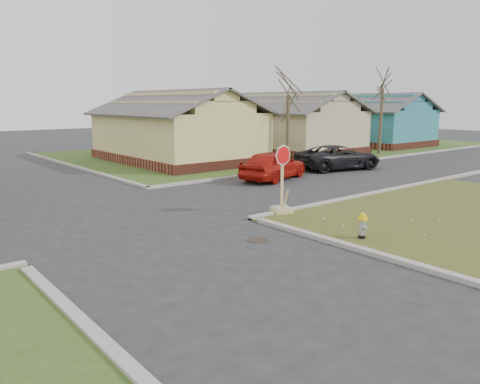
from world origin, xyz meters
TOP-DOWN VIEW (x-y plane):
  - ground at (0.00, 0.00)m, footprint 120.00×120.00m
  - verge_far_right at (22.00, 18.00)m, footprint 37.00×19.00m
  - curbs at (0.00, 5.00)m, footprint 80.00×40.00m
  - manhole at (2.20, -0.50)m, footprint 0.64×0.64m
  - side_house_yellow at (10.00, 16.50)m, footprint 7.60×11.60m
  - side_house_tan at (20.00, 16.50)m, footprint 7.60×11.60m
  - side_house_teal at (30.00, 16.50)m, footprint 7.60×11.60m
  - tree_mid_right at (14.00, 10.20)m, footprint 0.22×0.22m
  - tree_far_right at (24.00, 10.50)m, footprint 0.22×0.22m
  - fire_hydrant at (4.51, -2.34)m, footprint 0.28×0.28m
  - stop_sign at (4.97, 1.39)m, footprint 0.67×0.66m
  - red_sedan at (9.82, 6.99)m, footprint 4.71×2.97m
  - dark_pickup at (15.25, 7.27)m, footprint 5.48×3.47m

SIDE VIEW (x-z plane):
  - ground at x=0.00m, z-range 0.00..0.00m
  - curbs at x=0.00m, z-range -0.06..0.06m
  - manhole at x=2.20m, z-range 0.00..0.01m
  - verge_far_right at x=22.00m, z-range 0.00..0.05m
  - fire_hydrant at x=4.51m, z-range 0.09..0.84m
  - stop_sign at x=4.97m, z-range -0.63..1.75m
  - dark_pickup at x=15.25m, z-range 0.00..1.41m
  - red_sedan at x=9.82m, z-range 0.00..1.50m
  - tree_mid_right at x=14.00m, z-range 0.05..4.25m
  - side_house_yellow at x=10.00m, z-range -0.16..4.54m
  - side_house_tan at x=20.00m, z-range -0.16..4.54m
  - side_house_teal at x=30.00m, z-range -0.16..4.54m
  - tree_far_right at x=24.00m, z-range 0.05..4.81m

